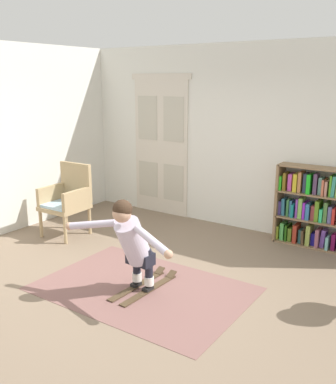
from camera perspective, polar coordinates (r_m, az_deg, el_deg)
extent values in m
plane|color=#7C6854|center=(5.23, -2.63, -12.22)|extent=(7.20, 7.20, 0.00)
cube|color=silver|center=(6.99, 10.15, 6.83)|extent=(6.00, 0.10, 2.90)
cube|color=silver|center=(7.19, -20.42, 6.36)|extent=(0.10, 6.00, 2.90)
cube|color=beige|center=(7.92, -2.55, 5.89)|extent=(0.55, 0.04, 2.35)
cube|color=#BBB6A4|center=(7.84, -2.68, 9.61)|extent=(0.41, 0.01, 0.76)
cube|color=#BBB6A4|center=(8.01, -2.58, 1.71)|extent=(0.41, 0.01, 0.64)
cube|color=beige|center=(7.61, 0.80, 5.55)|extent=(0.55, 0.04, 2.35)
cube|color=#BBB6A4|center=(7.53, 0.73, 9.42)|extent=(0.41, 0.01, 0.76)
cube|color=#BBB6A4|center=(7.70, 0.70, 1.21)|extent=(0.41, 0.01, 0.64)
cube|color=beige|center=(7.67, -0.94, 14.81)|extent=(1.22, 0.04, 0.10)
cube|color=#7B554F|center=(5.19, -3.25, -12.40)|extent=(2.37, 1.62, 0.01)
cube|color=#86694A|center=(6.73, 14.23, -1.23)|extent=(0.04, 0.30, 1.16)
cube|color=#86694A|center=(6.72, 19.41, -6.79)|extent=(1.36, 0.30, 0.02)
cube|color=#86694A|center=(6.59, 19.68, -3.69)|extent=(1.36, 0.30, 0.02)
cube|color=#86694A|center=(6.49, 19.96, -0.48)|extent=(1.36, 0.30, 0.02)
cube|color=#86694A|center=(6.41, 20.25, 2.81)|extent=(1.36, 0.30, 0.02)
cube|color=#93AF2E|center=(6.84, 14.23, -5.03)|extent=(0.03, 0.16, 0.20)
cube|color=#4DB051|center=(6.83, 14.79, -4.83)|extent=(0.06, 0.19, 0.26)
cube|color=#215512|center=(6.82, 15.34, -4.99)|extent=(0.03, 0.24, 0.24)
cube|color=#5C8325|center=(6.80, 15.71, -5.24)|extent=(0.06, 0.17, 0.20)
cube|color=#9F3122|center=(6.75, 16.36, -5.12)|extent=(0.06, 0.21, 0.27)
cube|color=#2C5C5F|center=(6.76, 16.91, -5.44)|extent=(0.04, 0.16, 0.20)
cube|color=#4D3925|center=(6.73, 17.29, -5.53)|extent=(0.05, 0.22, 0.21)
cube|color=#93A74A|center=(6.70, 17.91, -5.25)|extent=(0.06, 0.20, 0.30)
cube|color=#1C178F|center=(6.73, 18.45, -5.74)|extent=(0.06, 0.16, 0.18)
cube|color=#985769|center=(6.67, 18.97, -5.59)|extent=(0.05, 0.21, 0.26)
cube|color=#744AB0|center=(6.68, 19.59, -5.64)|extent=(0.08, 0.15, 0.26)
cube|color=#72B9B8|center=(6.65, 20.13, -6.12)|extent=(0.04, 0.22, 0.19)
cube|color=#6E1148|center=(6.63, 20.79, -6.02)|extent=(0.05, 0.15, 0.23)
cube|color=#483982|center=(6.73, 14.50, -1.93)|extent=(0.04, 0.15, 0.21)
cube|color=#2D6884|center=(6.71, 14.92, -1.80)|extent=(0.05, 0.16, 0.26)
cube|color=#306E39|center=(6.68, 15.46, -1.91)|extent=(0.03, 0.15, 0.25)
cube|color=teal|center=(6.69, 15.82, -1.97)|extent=(0.03, 0.16, 0.24)
cube|color=#147A7B|center=(6.66, 16.07, -2.25)|extent=(0.03, 0.20, 0.19)
cube|color=purple|center=(6.66, 16.62, -1.91)|extent=(0.03, 0.21, 0.28)
cube|color=#78B24F|center=(6.63, 16.99, -1.95)|extent=(0.06, 0.18, 0.30)
cube|color=purple|center=(6.64, 17.47, -2.20)|extent=(0.04, 0.22, 0.24)
cube|color=teal|center=(6.62, 17.90, -2.33)|extent=(0.05, 0.23, 0.24)
cube|color=#9E3C40|center=(6.62, 18.47, -2.49)|extent=(0.05, 0.18, 0.21)
cube|color=#578520|center=(6.58, 18.99, -2.23)|extent=(0.05, 0.23, 0.30)
cube|color=#2DC374|center=(6.58, 19.46, -2.76)|extent=(0.04, 0.23, 0.19)
cube|color=#477439|center=(6.56, 19.97, -2.39)|extent=(0.05, 0.22, 0.29)
cube|color=#55558C|center=(6.55, 20.45, -2.70)|extent=(0.05, 0.19, 0.24)
cube|color=red|center=(6.51, 20.85, -2.89)|extent=(0.04, 0.18, 0.22)
cube|color=green|center=(6.63, 14.66, 1.23)|extent=(0.03, 0.21, 0.21)
cube|color=brown|center=(6.60, 15.08, 1.39)|extent=(0.04, 0.17, 0.26)
cube|color=#BF48AC|center=(6.62, 15.76, 1.30)|extent=(0.06, 0.18, 0.25)
cube|color=gold|center=(6.58, 16.44, 1.26)|extent=(0.06, 0.23, 0.26)
cube|color=#B27343|center=(6.56, 16.95, 1.32)|extent=(0.05, 0.20, 0.29)
cube|color=#323B58|center=(6.55, 17.50, 1.18)|extent=(0.05, 0.16, 0.27)
cube|color=green|center=(6.50, 18.00, 1.06)|extent=(0.05, 0.21, 0.28)
cube|color=#543B60|center=(6.49, 18.71, 1.04)|extent=(0.05, 0.15, 0.29)
cube|color=slate|center=(6.49, 19.31, 0.77)|extent=(0.05, 0.15, 0.24)
cube|color=#BD6145|center=(6.47, 19.68, 0.63)|extent=(0.03, 0.23, 0.23)
cube|color=tan|center=(6.47, 20.02, 0.50)|extent=(0.03, 0.19, 0.21)
cube|color=#4B9E20|center=(6.45, 20.56, 0.82)|extent=(0.03, 0.20, 0.30)
cube|color=teal|center=(6.44, 20.90, 0.74)|extent=(0.06, 0.20, 0.29)
cylinder|color=tan|center=(6.98, -16.20, -4.01)|extent=(0.05, 0.05, 0.42)
cylinder|color=tan|center=(6.61, -13.22, -4.84)|extent=(0.05, 0.05, 0.42)
cylinder|color=tan|center=(7.30, -13.14, -2.98)|extent=(0.05, 0.05, 0.42)
cylinder|color=tan|center=(6.95, -10.15, -3.71)|extent=(0.05, 0.05, 0.42)
cube|color=tan|center=(6.88, -13.29, -1.96)|extent=(0.61, 0.61, 0.06)
cube|color=#A6C9DE|center=(6.87, -13.31, -1.56)|extent=(0.55, 0.55, 0.04)
cube|color=tan|center=(6.98, -11.86, 1.31)|extent=(0.60, 0.07, 0.60)
cube|color=tan|center=(7.03, -14.90, -0.28)|extent=(0.07, 0.56, 0.28)
cube|color=tan|center=(6.65, -11.76, -0.93)|extent=(0.07, 0.56, 0.28)
cube|color=#4A3825|center=(5.24, -4.03, -12.03)|extent=(0.13, 0.93, 0.01)
cube|color=#4A3825|center=(5.53, -1.09, -10.17)|extent=(0.09, 0.12, 0.06)
cube|color=black|center=(5.21, -4.18, -11.87)|extent=(0.09, 0.12, 0.04)
cube|color=#4A3825|center=(5.13, -2.46, -12.58)|extent=(0.13, 0.93, 0.01)
cube|color=#4A3825|center=(5.43, 0.45, -10.64)|extent=(0.09, 0.12, 0.06)
cube|color=black|center=(5.11, -2.61, -12.42)|extent=(0.09, 0.12, 0.04)
cylinder|color=white|center=(5.19, -4.05, -10.93)|extent=(0.11, 0.11, 0.10)
cylinder|color=black|center=(5.11, -4.09, -8.90)|extent=(0.09, 0.09, 0.30)
cylinder|color=black|center=(5.05, -4.41, -8.16)|extent=(0.11, 0.11, 0.22)
cylinder|color=white|center=(5.08, -2.48, -11.46)|extent=(0.11, 0.11, 0.10)
cylinder|color=black|center=(5.00, -2.50, -9.39)|extent=(0.09, 0.09, 0.30)
cylinder|color=black|center=(4.94, -2.80, -8.65)|extent=(0.11, 0.11, 0.22)
cube|color=black|center=(5.00, -3.61, -8.57)|extent=(0.31, 0.19, 0.14)
cylinder|color=silver|center=(4.83, -4.52, -6.42)|extent=(0.30, 0.49, 0.59)
sphere|color=tan|center=(4.59, -6.01, -2.77)|extent=(0.21, 0.21, 0.20)
sphere|color=#382619|center=(4.59, -5.94, -2.26)|extent=(0.22, 0.22, 0.21)
cylinder|color=silver|center=(4.91, -9.84, -4.18)|extent=(0.58, 0.24, 0.18)
sphere|color=tan|center=(5.06, -12.70, -4.35)|extent=(0.09, 0.09, 0.09)
cylinder|color=silver|center=(4.37, -2.11, -6.33)|extent=(0.58, 0.28, 0.18)
sphere|color=tan|center=(4.17, 0.05, -8.10)|extent=(0.09, 0.09, 0.09)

